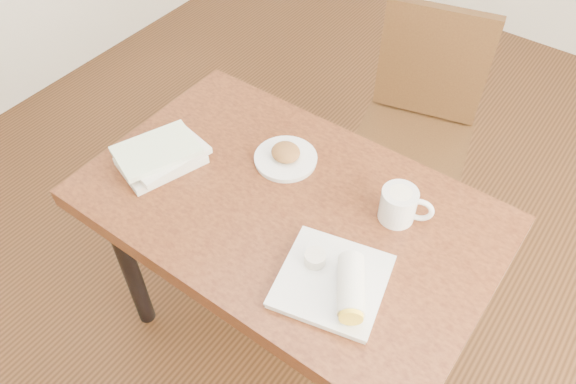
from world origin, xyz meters
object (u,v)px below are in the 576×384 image
Objects in this scene: table at (288,224)px; book_stack at (161,156)px; plate_burrito at (337,282)px; chair_far at (418,118)px; coffee_mug at (400,205)px; plate_scone at (286,156)px.

book_stack reaches higher than table.
plate_burrito is (0.26, -0.15, 0.12)m from table.
table is 4.16× the size of book_stack.
coffee_mug is at bearing -70.47° from chair_far.
chair_far reaches higher than book_stack.
plate_burrito is (0.22, -0.94, 0.23)m from chair_far.
coffee_mug reaches higher than book_stack.
table is 0.34m from coffee_mug.
table is at bearing 149.63° from plate_burrito.
coffee_mug is at bearing 18.87° from book_stack.
book_stack is at bearing -116.95° from chair_far.
table is at bearing -51.66° from plate_scone.
table is at bearing -153.03° from coffee_mug.
book_stack reaches higher than plate_scone.
coffee_mug is at bearing 0.53° from plate_scone.
coffee_mug is 0.29m from plate_burrito.
coffee_mug is 0.71m from book_stack.
table is 3.73× the size of plate_burrito.
plate_scone is (-0.15, -0.65, 0.22)m from chair_far.
coffee_mug reaches higher than plate_burrito.
chair_far reaches higher than plate_scone.
chair_far reaches higher than plate_burrito.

